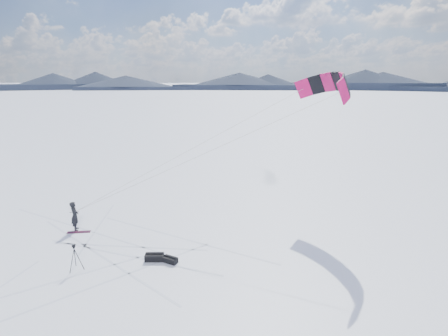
{
  "coord_description": "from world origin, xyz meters",
  "views": [
    {
      "loc": [
        8.4,
        -15.04,
        9.23
      ],
      "look_at": [
        7.47,
        5.19,
        3.69
      ],
      "focal_mm": 26.0,
      "sensor_mm": 36.0,
      "label": 1
    }
  ],
  "objects_px": {
    "gear_bag_a": "(154,257)",
    "gear_bag_b": "(170,260)",
    "tripod": "(75,254)",
    "snowkiter": "(77,230)",
    "snowboard": "(79,232)"
  },
  "relations": [
    {
      "from": "gear_bag_a",
      "to": "gear_bag_b",
      "type": "distance_m",
      "value": 0.89
    },
    {
      "from": "gear_bag_b",
      "to": "tripod",
      "type": "bearing_deg",
      "value": -145.15
    },
    {
      "from": "tripod",
      "to": "snowkiter",
      "type": "bearing_deg",
      "value": 114.82
    },
    {
      "from": "tripod",
      "to": "gear_bag_a",
      "type": "distance_m",
      "value": 3.9
    },
    {
      "from": "snowboard",
      "to": "tripod",
      "type": "height_order",
      "value": "tripod"
    },
    {
      "from": "tripod",
      "to": "gear_bag_b",
      "type": "distance_m",
      "value": 4.7
    },
    {
      "from": "snowkiter",
      "to": "gear_bag_b",
      "type": "distance_m",
      "value": 7.59
    },
    {
      "from": "snowboard",
      "to": "tripod",
      "type": "relative_size",
      "value": 1.03
    },
    {
      "from": "gear_bag_a",
      "to": "snowkiter",
      "type": "bearing_deg",
      "value": 147.0
    },
    {
      "from": "snowkiter",
      "to": "tripod",
      "type": "relative_size",
      "value": 1.39
    },
    {
      "from": "tripod",
      "to": "gear_bag_a",
      "type": "relative_size",
      "value": 1.39
    },
    {
      "from": "tripod",
      "to": "gear_bag_a",
      "type": "height_order",
      "value": "tripod"
    },
    {
      "from": "snowkiter",
      "to": "gear_bag_a",
      "type": "distance_m",
      "value": 6.75
    },
    {
      "from": "snowkiter",
      "to": "tripod",
      "type": "bearing_deg",
      "value": -177.37
    },
    {
      "from": "snowboard",
      "to": "gear_bag_a",
      "type": "xyz_separation_m",
      "value": [
        5.56,
        -2.99,
        0.17
      ]
    }
  ]
}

